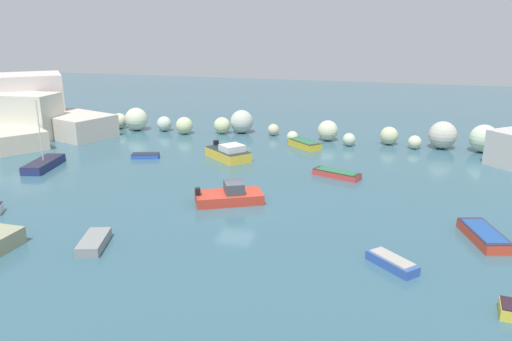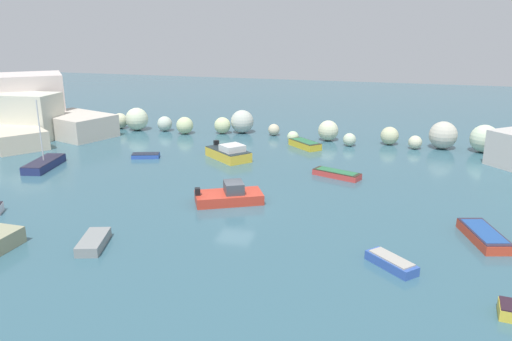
{
  "view_description": "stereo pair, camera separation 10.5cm",
  "coord_description": "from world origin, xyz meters",
  "views": [
    {
      "loc": [
        10.6,
        -31.22,
        12.39
      ],
      "look_at": [
        0.0,
        5.36,
        1.0
      ],
      "focal_mm": 34.74,
      "sensor_mm": 36.0,
      "label": 1
    },
    {
      "loc": [
        10.7,
        -31.19,
        12.39
      ],
      "look_at": [
        0.0,
        5.36,
        1.0
      ],
      "focal_mm": 34.74,
      "sensor_mm": 36.0,
      "label": 2
    }
  ],
  "objects": [
    {
      "name": "moored_boat_4",
      "position": [
        -0.54,
        0.41,
        0.5
      ],
      "size": [
        5.27,
        4.24,
        1.5
      ],
      "rotation": [
        0.0,
        0.0,
        0.48
      ],
      "color": "red",
      "rests_on": "cove_water"
    },
    {
      "name": "moored_boat_1",
      "position": [
        10.92,
        -6.57,
        0.28
      ],
      "size": [
        2.85,
        2.73,
        0.58
      ],
      "rotation": [
        0.0,
        0.0,
        2.4
      ],
      "color": "#3559B1",
      "rests_on": "cove_water"
    },
    {
      "name": "moored_boat_10",
      "position": [
        -4.48,
        11.51,
        0.6
      ],
      "size": [
        5.14,
        4.81,
        1.51
      ],
      "rotation": [
        0.0,
        0.0,
        5.6
      ],
      "color": "yellow",
      "rests_on": "cove_water"
    },
    {
      "name": "cove_water",
      "position": [
        0.0,
        0.0,
        0.0
      ],
      "size": [
        160.0,
        160.0,
        0.0
      ],
      "primitive_type": "plane",
      "color": "#376171",
      "rests_on": "ground"
    },
    {
      "name": "cliff_headland_left",
      "position": [
        -30.56,
        16.17,
        2.31
      ],
      "size": [
        18.04,
        18.6,
        6.61
      ],
      "color": "beige",
      "rests_on": "ground"
    },
    {
      "name": "moored_boat_5",
      "position": [
        6.08,
        8.65,
        0.28
      ],
      "size": [
        4.2,
        2.57,
        0.54
      ],
      "rotation": [
        0.0,
        0.0,
        2.78
      ],
      "color": "#CF403C",
      "rests_on": "cove_water"
    },
    {
      "name": "moored_boat_8",
      "position": [
        -5.62,
        -8.76,
        0.29
      ],
      "size": [
        2.15,
        3.28,
        0.57
      ],
      "rotation": [
        0.0,
        0.0,
        5.02
      ],
      "color": "gray",
      "rests_on": "cove_water"
    },
    {
      "name": "moored_boat_2",
      "position": [
        -12.26,
        9.7,
        0.21
      ],
      "size": [
        2.8,
        1.91,
        0.43
      ],
      "rotation": [
        0.0,
        0.0,
        0.33
      ],
      "color": "#2F54B5",
      "rests_on": "cove_water"
    },
    {
      "name": "moored_boat_6",
      "position": [
        1.58,
        17.95,
        0.37
      ],
      "size": [
        3.81,
        3.7,
        0.72
      ],
      "rotation": [
        0.0,
        0.0,
        2.39
      ],
      "color": "gold",
      "rests_on": "cove_water"
    },
    {
      "name": "channel_buoy",
      "position": [
        0.89,
        18.06,
        0.27
      ],
      "size": [
        0.54,
        0.54,
        0.54
      ],
      "primitive_type": "sphere",
      "color": "gold",
      "rests_on": "cove_water"
    },
    {
      "name": "rock_breakwater",
      "position": [
        -0.17,
        21.53,
        1.19
      ],
      "size": [
        43.22,
        5.13,
        2.8
      ],
      "color": "beige",
      "rests_on": "ground"
    },
    {
      "name": "moored_boat_7",
      "position": [
        -19.27,
        4.1,
        0.38
      ],
      "size": [
        2.74,
        5.22,
        6.06
      ],
      "rotation": [
        0.0,
        0.0,
        4.92
      ],
      "color": "navy",
      "rests_on": "cove_water"
    },
    {
      "name": "moored_boat_9",
      "position": [
        16.07,
        -1.57,
        0.34
      ],
      "size": [
        2.71,
        4.45,
        0.65
      ],
      "rotation": [
        0.0,
        0.0,
        5.0
      ],
      "color": "#CF4129",
      "rests_on": "cove_water"
    }
  ]
}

